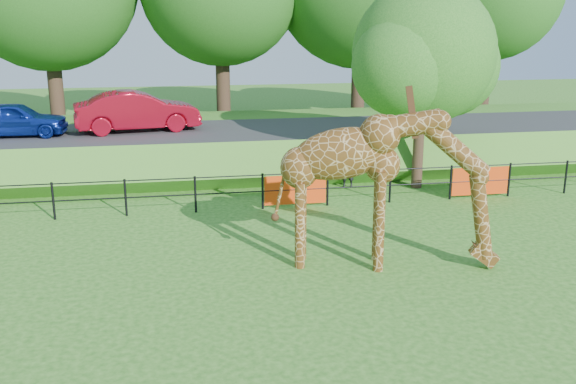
% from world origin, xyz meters
% --- Properties ---
extents(ground, '(90.00, 90.00, 0.00)m').
position_xyz_m(ground, '(0.00, 0.00, 0.00)').
color(ground, '#276118').
rests_on(ground, ground).
extents(giraffe, '(5.23, 2.25, 3.69)m').
position_xyz_m(giraffe, '(4.14, 2.97, 1.84)').
color(giraffe, '#563311').
rests_on(giraffe, ground).
extents(perimeter_fence, '(28.07, 0.10, 1.10)m').
position_xyz_m(perimeter_fence, '(0.00, 8.00, 0.55)').
color(perimeter_fence, black).
rests_on(perimeter_fence, ground).
extents(embankment, '(40.00, 9.00, 1.30)m').
position_xyz_m(embankment, '(0.00, 15.50, 0.65)').
color(embankment, '#276118').
rests_on(embankment, ground).
extents(road, '(40.00, 5.00, 0.12)m').
position_xyz_m(road, '(0.00, 14.00, 1.36)').
color(road, '#2E2E30').
rests_on(road, embankment).
extents(car_blue, '(3.70, 1.57, 1.25)m').
position_xyz_m(car_blue, '(-6.18, 13.96, 2.04)').
color(car_blue, '#132EA0').
rests_on(car_blue, road).
extents(car_red, '(4.79, 2.34, 1.51)m').
position_xyz_m(car_red, '(-1.85, 14.30, 2.18)').
color(car_red, maroon).
rests_on(car_red, road).
extents(visitor, '(0.53, 0.38, 1.39)m').
position_xyz_m(visitor, '(5.19, 10.03, 0.70)').
color(visitor, black).
rests_on(visitor, ground).
extents(tree_east, '(5.40, 4.71, 6.76)m').
position_xyz_m(tree_east, '(7.60, 9.63, 4.28)').
color(tree_east, '#342117').
rests_on(tree_east, ground).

